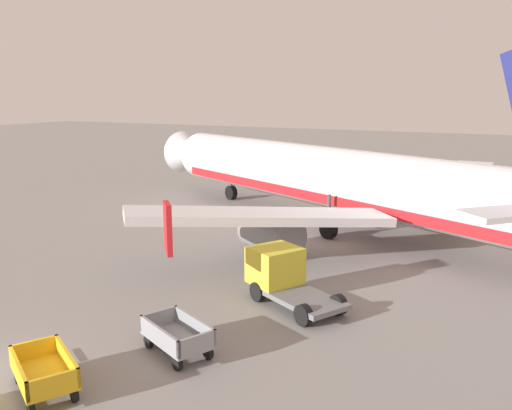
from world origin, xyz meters
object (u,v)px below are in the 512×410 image
Objects in this scene: baggage_cart_third_in_row at (44,372)px; service_truck_beside_carts at (282,274)px; airplane at (338,180)px; baggage_cart_fourth_in_row at (177,336)px.

service_truck_beside_carts is (3.15, 9.31, 0.50)m from baggage_cart_third_in_row.
airplane is 18.36m from baggage_cart_fourth_in_row.
airplane is at bearing 86.78° from baggage_cart_third_in_row.
airplane is 10.02× the size of baggage_cart_fourth_in_row.
baggage_cart_third_in_row is (-1.23, -21.78, -2.45)m from airplane.
airplane reaches higher than service_truck_beside_carts.
baggage_cart_third_in_row is at bearing -93.22° from airplane.
airplane is at bearing 98.75° from service_truck_beside_carts.
baggage_cart_fourth_in_row is 5.84m from service_truck_beside_carts.
baggage_cart_third_in_row is at bearing -108.69° from service_truck_beside_carts.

